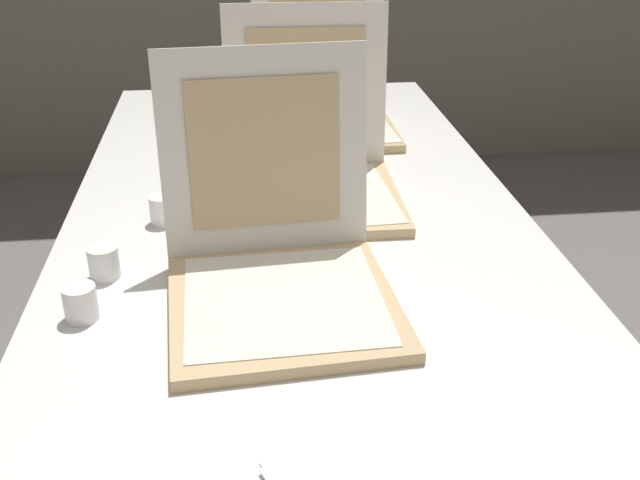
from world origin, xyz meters
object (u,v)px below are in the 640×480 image
object	(u,v)px
cup_white_near_center	(104,262)
cup_white_mid	(163,210)
table	(301,250)
pizza_box_back	(324,109)
cup_white_near_left	(80,303)
pizza_box_middle	(312,172)
pizza_box_front	(279,268)

from	to	relation	value
cup_white_near_center	cup_white_mid	xyz separation A→B (m)	(0.09, 0.22, 0.00)
cup_white_mid	table	bearing A→B (deg)	-13.67
cup_white_near_center	cup_white_mid	distance (m)	0.24
pizza_box_back	cup_white_mid	size ratio (longest dim) A/B	6.62
cup_white_near_center	table	bearing A→B (deg)	22.28
cup_white_near_left	table	bearing A→B (deg)	36.68
cup_white_near_center	pizza_box_middle	bearing A→B (deg)	38.33
pizza_box_middle	cup_white_near_left	xyz separation A→B (m)	(-0.42, -0.46, -0.03)
table	cup_white_near_left	world-z (taller)	cup_white_near_left
cup_white_near_center	pizza_box_front	bearing A→B (deg)	-18.83
cup_white_near_left	cup_white_near_center	distance (m)	0.14
cup_white_mid	cup_white_near_left	bearing A→B (deg)	-106.61
pizza_box_front	cup_white_near_left	bearing A→B (deg)	-178.77
pizza_box_front	cup_white_mid	bearing A→B (deg)	119.87
cup_white_mid	pizza_box_front	bearing A→B (deg)	-55.85
table	cup_white_mid	size ratio (longest dim) A/B	36.87
pizza_box_front	cup_white_near_center	distance (m)	0.33
pizza_box_back	cup_white_near_left	size ratio (longest dim) A/B	6.62
table	cup_white_near_center	size ratio (longest dim) A/B	36.87
pizza_box_back	cup_white_mid	distance (m)	0.70
pizza_box_front	cup_white_mid	distance (m)	0.39
pizza_box_middle	cup_white_near_center	size ratio (longest dim) A/B	6.73
cup_white_near_left	cup_white_near_center	world-z (taller)	same
cup_white_near_left	cup_white_near_center	xyz separation A→B (m)	(0.02, 0.14, 0.00)
pizza_box_back	cup_white_near_center	distance (m)	0.93
pizza_box_middle	cup_white_near_center	xyz separation A→B (m)	(-0.41, -0.32, -0.03)
pizza_box_back	cup_white_near_left	world-z (taller)	pizza_box_back
cup_white_near_center	pizza_box_back	bearing A→B (deg)	58.40
pizza_box_back	cup_white_near_center	size ratio (longest dim) A/B	6.62
pizza_box_front	pizza_box_middle	distance (m)	0.44
pizza_box_middle	cup_white_near_center	bearing A→B (deg)	-140.75
table	cup_white_near_left	size ratio (longest dim) A/B	36.87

